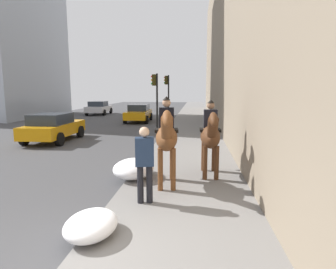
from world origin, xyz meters
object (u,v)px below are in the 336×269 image
at_px(mounted_horse_near, 167,136).
at_px(pedestrian_greeting, 145,160).
at_px(car_mid_lane, 53,127).
at_px(car_near_lane, 139,113).
at_px(mounted_horse_far, 210,135).
at_px(traffic_light_near_curb, 156,93).
at_px(car_far_lane, 99,108).
at_px(traffic_light_far_curb, 167,91).

relative_size(mounted_horse_near, pedestrian_greeting, 1.37).
xyz_separation_m(pedestrian_greeting, car_mid_lane, (7.85, 6.16, -0.35)).
bearing_deg(car_near_lane, car_mid_lane, -16.97).
height_order(mounted_horse_far, traffic_light_near_curb, traffic_light_near_curb).
bearing_deg(traffic_light_near_curb, mounted_horse_near, -170.52).
bearing_deg(car_near_lane, traffic_light_near_curb, 19.73).
relative_size(mounted_horse_far, car_near_lane, 0.48).
height_order(mounted_horse_near, car_near_lane, mounted_horse_near).
xyz_separation_m(mounted_horse_near, car_far_lane, (22.86, 9.72, -0.68)).
bearing_deg(traffic_light_near_curb, car_near_lane, 22.13).
height_order(mounted_horse_near, car_mid_lane, mounted_horse_near).
height_order(car_near_lane, car_far_lane, same).
bearing_deg(car_mid_lane, mounted_horse_far, -127.24).
height_order(car_mid_lane, car_far_lane, same).
distance_m(car_near_lane, car_mid_lane, 9.94).
bearing_deg(traffic_light_near_curb, car_mid_lane, 131.83).
height_order(car_near_lane, car_mid_lane, same).
bearing_deg(mounted_horse_near, traffic_light_near_curb, -177.05).
height_order(mounted_horse_far, pedestrian_greeting, mounted_horse_far).
bearing_deg(traffic_light_far_curb, car_mid_lane, 152.65).
xyz_separation_m(mounted_horse_near, traffic_light_far_curb, (16.15, 1.59, 1.14)).
bearing_deg(pedestrian_greeting, mounted_horse_near, -27.16).
xyz_separation_m(car_far_lane, traffic_light_far_curb, (-6.71, -8.13, 1.81)).
xyz_separation_m(car_near_lane, traffic_light_near_curb, (-5.41, -2.20, 1.69)).
bearing_deg(car_mid_lane, car_far_lane, 10.33).
distance_m(car_mid_lane, car_far_lane, 16.54).
height_order(pedestrian_greeting, traffic_light_far_curb, traffic_light_far_curb).
relative_size(car_far_lane, traffic_light_far_curb, 1.18).
bearing_deg(traffic_light_far_curb, car_near_lane, 87.54).
distance_m(pedestrian_greeting, traffic_light_far_curb, 17.47).
height_order(car_far_lane, traffic_light_near_curb, traffic_light_near_curb).
relative_size(pedestrian_greeting, traffic_light_near_curb, 0.47).
bearing_deg(traffic_light_far_curb, mounted_horse_far, -169.70).
xyz_separation_m(pedestrian_greeting, car_near_lane, (17.47, 3.66, -0.34)).
xyz_separation_m(traffic_light_near_curb, traffic_light_far_curb, (5.31, -0.22, 0.11)).
distance_m(car_mid_lane, traffic_light_far_curb, 10.86).
bearing_deg(car_far_lane, car_near_lane, -141.76).
bearing_deg(traffic_light_near_curb, traffic_light_far_curb, -2.39).
bearing_deg(car_mid_lane, traffic_light_far_curb, -28.22).
bearing_deg(traffic_light_near_curb, car_far_lane, 33.36).
bearing_deg(car_mid_lane, car_near_lane, -15.44).
height_order(mounted_horse_far, traffic_light_far_curb, traffic_light_far_curb).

